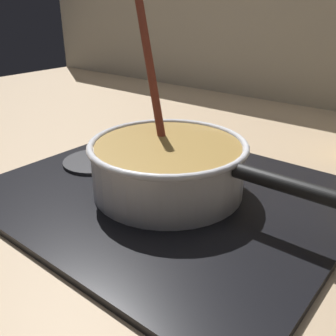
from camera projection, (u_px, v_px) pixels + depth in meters
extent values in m
cube|color=#9E8466|center=(131.00, 212.00, 0.63)|extent=(2.40, 1.60, 0.04)
cube|color=#B2A893|center=(322.00, 11.00, 1.07)|extent=(2.40, 0.02, 0.55)
cube|color=black|center=(168.00, 193.00, 0.64)|extent=(0.56, 0.48, 0.01)
torus|color=#592D0C|center=(168.00, 188.00, 0.64)|extent=(0.17, 0.17, 0.01)
cylinder|color=#262628|center=(95.00, 161.00, 0.74)|extent=(0.12, 0.12, 0.01)
cylinder|color=silver|center=(168.00, 168.00, 0.62)|extent=(0.25, 0.25, 0.08)
cylinder|color=olive|center=(168.00, 166.00, 0.62)|extent=(0.24, 0.24, 0.08)
torus|color=silver|center=(168.00, 145.00, 0.60)|extent=(0.26, 0.26, 0.01)
cylinder|color=black|center=(296.00, 188.00, 0.49)|extent=(0.18, 0.02, 0.02)
cylinder|color=beige|center=(167.00, 151.00, 0.61)|extent=(0.03, 0.03, 0.01)
cylinder|color=beige|center=(170.00, 143.00, 0.64)|extent=(0.03, 0.03, 0.01)
cylinder|color=beige|center=(179.00, 164.00, 0.56)|extent=(0.03, 0.03, 0.01)
cylinder|color=beige|center=(147.00, 167.00, 0.55)|extent=(0.03, 0.03, 0.01)
cylinder|color=beige|center=(191.00, 154.00, 0.59)|extent=(0.03, 0.03, 0.01)
cylinder|color=#E5CC7A|center=(141.00, 156.00, 0.59)|extent=(0.03, 0.03, 0.01)
cylinder|color=#EDD88C|center=(156.00, 137.00, 0.67)|extent=(0.04, 0.04, 0.01)
cylinder|color=beige|center=(140.00, 133.00, 0.69)|extent=(0.03, 0.03, 0.01)
cylinder|color=maroon|center=(149.00, 61.00, 0.64)|extent=(0.12, 0.07, 0.27)
cube|color=brown|center=(163.00, 146.00, 0.64)|extent=(0.05, 0.04, 0.01)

